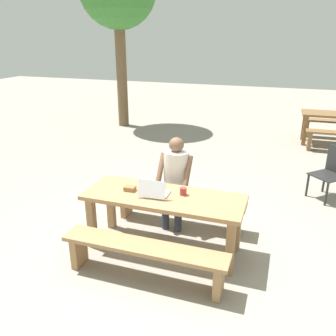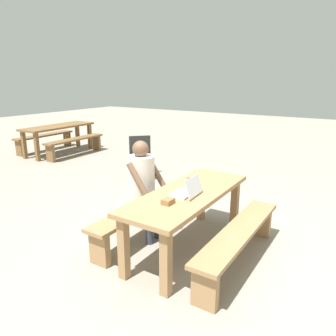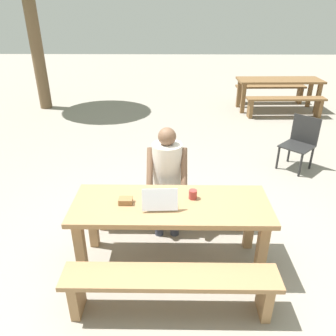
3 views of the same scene
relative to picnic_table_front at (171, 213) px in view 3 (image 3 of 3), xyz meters
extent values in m
plane|color=gray|center=(0.00, 0.00, -0.61)|extent=(30.00, 30.00, 0.00)
cube|color=#9E754C|center=(0.00, 0.00, 0.09)|extent=(1.90, 0.70, 0.05)
cube|color=#9E754C|center=(-0.85, -0.25, -0.27)|extent=(0.09, 0.09, 0.67)
cube|color=#9E754C|center=(0.85, -0.25, -0.27)|extent=(0.09, 0.09, 0.67)
cube|color=#9E754C|center=(-0.85, 0.25, -0.27)|extent=(0.09, 0.09, 0.67)
cube|color=#9E754C|center=(0.85, 0.25, -0.27)|extent=(0.09, 0.09, 0.67)
cube|color=#9E754C|center=(0.00, -0.63, -0.20)|extent=(1.82, 0.30, 0.05)
cube|color=#9E754C|center=(-0.81, -0.63, -0.42)|extent=(0.08, 0.24, 0.38)
cube|color=#9E754C|center=(0.81, -0.63, -0.42)|extent=(0.08, 0.24, 0.38)
cube|color=#9E754C|center=(0.00, 0.63, -0.20)|extent=(1.82, 0.30, 0.05)
cube|color=#9E754C|center=(-0.81, 0.63, -0.42)|extent=(0.08, 0.24, 0.38)
cube|color=#9E754C|center=(0.81, 0.63, -0.42)|extent=(0.08, 0.24, 0.38)
cube|color=silver|center=(-0.11, 0.01, 0.12)|extent=(0.34, 0.22, 0.02)
cube|color=silver|center=(-0.10, -0.13, 0.23)|extent=(0.33, 0.09, 0.20)
cube|color=#0F1933|center=(-0.10, -0.12, 0.23)|extent=(0.30, 0.08, 0.18)
cube|color=olive|center=(-0.43, -0.01, 0.14)|extent=(0.13, 0.10, 0.05)
cylinder|color=#99332D|center=(0.21, 0.09, 0.16)|extent=(0.08, 0.08, 0.09)
cylinder|color=#333847|center=(-0.14, 0.45, -0.39)|extent=(0.10, 0.10, 0.43)
cylinder|color=#333847|center=(0.04, 0.45, -0.39)|extent=(0.10, 0.10, 0.43)
cube|color=#333847|center=(-0.05, 0.54, -0.14)|extent=(0.28, 0.28, 0.12)
cylinder|color=silver|center=(-0.05, 0.63, 0.18)|extent=(0.33, 0.33, 0.56)
cylinder|color=brown|center=(-0.23, 0.53, 0.22)|extent=(0.07, 0.32, 0.41)
cylinder|color=brown|center=(0.14, 0.53, 0.22)|extent=(0.07, 0.32, 0.41)
sphere|color=brown|center=(-0.05, 0.63, 0.55)|extent=(0.20, 0.20, 0.20)
cube|color=#262626|center=(1.98, 2.18, -0.21)|extent=(0.62, 0.62, 0.02)
cube|color=#262626|center=(2.13, 2.33, 0.01)|extent=(0.33, 0.32, 0.43)
cylinder|color=#262626|center=(1.71, 2.18, -0.42)|extent=(0.04, 0.04, 0.38)
cylinder|color=#262626|center=(1.98, 1.91, -0.42)|extent=(0.04, 0.04, 0.38)
cylinder|color=#262626|center=(1.98, 2.45, -0.42)|extent=(0.04, 0.04, 0.38)
cylinder|color=#262626|center=(2.25, 2.18, -0.42)|extent=(0.04, 0.04, 0.38)
cube|color=brown|center=(2.60, 5.46, 0.12)|extent=(2.02, 0.76, 0.05)
cube|color=brown|center=(1.71, 5.19, -0.26)|extent=(0.09, 0.09, 0.70)
cube|color=brown|center=(3.51, 5.24, -0.26)|extent=(0.09, 0.09, 0.70)
cube|color=brown|center=(1.69, 5.69, -0.26)|extent=(0.09, 0.09, 0.70)
cube|color=brown|center=(3.50, 5.74, -0.26)|extent=(0.09, 0.09, 0.70)
cube|color=brown|center=(2.62, 4.86, -0.17)|extent=(1.81, 0.35, 0.05)
cube|color=brown|center=(1.82, 4.84, -0.40)|extent=(0.09, 0.24, 0.42)
cube|color=brown|center=(3.42, 4.88, -0.40)|extent=(0.09, 0.24, 0.42)
cube|color=brown|center=(2.59, 6.06, -0.17)|extent=(1.81, 0.35, 0.05)
cube|color=brown|center=(1.78, 6.04, -0.40)|extent=(0.09, 0.24, 0.42)
cube|color=brown|center=(3.39, 6.08, -0.40)|extent=(0.09, 0.24, 0.42)
cylinder|color=brown|center=(-3.22, 5.57, 0.88)|extent=(0.29, 0.29, 2.99)
camera|label=1|loc=(1.27, -3.54, 1.89)|focal=37.70mm
camera|label=2|loc=(-3.00, -1.66, 1.35)|focal=34.12mm
camera|label=3|loc=(0.01, -2.67, 1.84)|focal=35.44mm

